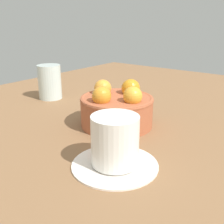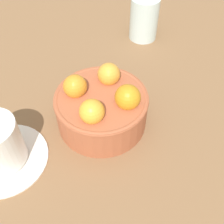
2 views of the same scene
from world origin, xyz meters
TOP-DOWN VIEW (x-y plane):
  - ground_plane at (0.00, 0.00)cm, footprint 149.80×115.86cm
  - terracotta_bowl at (-0.03, 0.00)cm, footprint 16.57×16.57cm
  - water_glass at (-5.27, -29.36)cm, footprint 6.95×6.95cm

SIDE VIEW (x-z plane):
  - ground_plane at x=0.00cm, z-range -4.43..0.00cm
  - terracotta_bowl at x=-0.03cm, z-range -0.79..9.30cm
  - water_glass at x=-5.27cm, z-range 0.00..10.29cm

